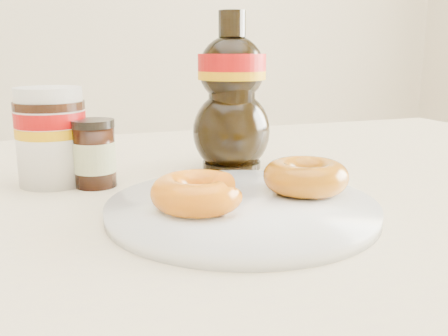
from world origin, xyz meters
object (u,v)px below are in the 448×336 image
object	(u,v)px
dining_table	(185,271)
plate	(242,208)
donut_bitten	(198,192)
nutella_jar	(51,132)
dark_jar	(94,154)
donut_whole	(306,176)
syrup_bottle	(232,92)

from	to	relation	value
dining_table	plate	bearing A→B (deg)	-60.27
plate	donut_bitten	bearing A→B (deg)	-173.88
plate	nutella_jar	bearing A→B (deg)	132.02
nutella_jar	dark_jar	bearing A→B (deg)	-33.30
donut_whole	dark_jar	size ratio (longest dim) A/B	1.12
dining_table	syrup_bottle	distance (m)	0.24
donut_whole	dark_jar	xyz separation A→B (m)	(-0.20, 0.14, 0.01)
donut_bitten	nutella_jar	bearing A→B (deg)	103.62
donut_whole	plate	bearing A→B (deg)	-170.33
syrup_bottle	plate	bearing A→B (deg)	-107.97
plate	donut_whole	bearing A→B (deg)	9.67
donut_bitten	donut_whole	world-z (taller)	same
plate	donut_whole	size ratio (longest dim) A/B	2.97
donut_whole	nutella_jar	bearing A→B (deg)	144.71
donut_bitten	syrup_bottle	xyz separation A→B (m)	(0.11, 0.19, 0.07)
dining_table	nutella_jar	world-z (taller)	nutella_jar
plate	donut_whole	xyz separation A→B (m)	(0.08, 0.01, 0.02)
donut_bitten	donut_whole	bearing A→B (deg)	-10.48
nutella_jar	syrup_bottle	world-z (taller)	syrup_bottle
plate	donut_bitten	world-z (taller)	donut_bitten
donut_whole	donut_bitten	bearing A→B (deg)	-171.66
dining_table	nutella_jar	xyz separation A→B (m)	(-0.13, 0.12, 0.14)
donut_whole	nutella_jar	size ratio (longest dim) A/B	0.77
dining_table	donut_bitten	size ratio (longest dim) A/B	16.24
donut_whole	nutella_jar	xyz separation A→B (m)	(-0.24, 0.17, 0.03)
dining_table	plate	xyz separation A→B (m)	(0.04, -0.07, 0.09)
dining_table	donut_bitten	world-z (taller)	donut_bitten
donut_whole	syrup_bottle	bearing A→B (deg)	94.72
donut_bitten	nutella_jar	world-z (taller)	nutella_jar
plate	nutella_jar	world-z (taller)	nutella_jar
plate	nutella_jar	size ratio (longest dim) A/B	2.29
donut_whole	nutella_jar	distance (m)	0.30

